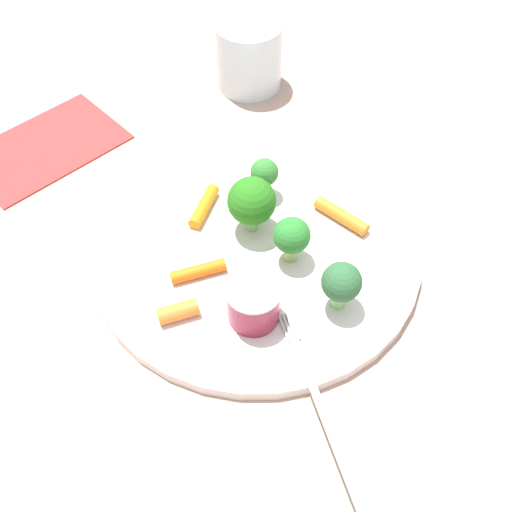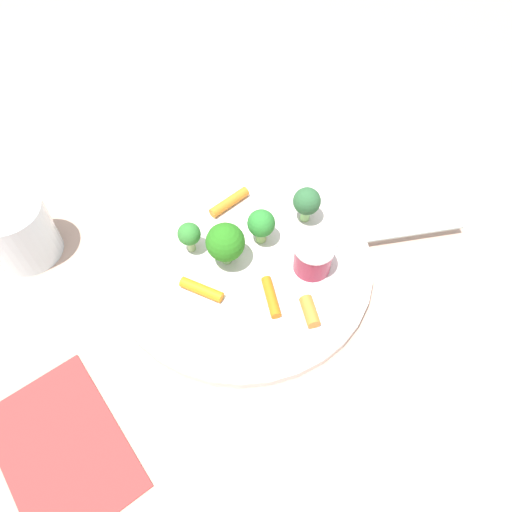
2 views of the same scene
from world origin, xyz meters
name	(u,v)px [view 1 (image 1 of 2)]	position (x,y,z in m)	size (l,w,h in m)	color
ground_plane	(256,250)	(0.00, 0.00, 0.00)	(2.40, 2.40, 0.00)	tan
plate	(256,246)	(0.00, 0.00, 0.01)	(0.32, 0.32, 0.01)	silver
sauce_cup	(253,303)	(-0.07, -0.05, 0.03)	(0.05, 0.05, 0.04)	maroon
broccoli_floret_0	(292,237)	(0.01, -0.04, 0.04)	(0.03, 0.03, 0.05)	#88B761
broccoli_floret_1	(264,174)	(0.06, 0.03, 0.04)	(0.03, 0.03, 0.04)	#90AA6D
broccoli_floret_2	(252,202)	(0.01, 0.02, 0.05)	(0.05, 0.05, 0.06)	#81B16C
broccoli_floret_3	(341,283)	(-0.01, -0.10, 0.04)	(0.04, 0.04, 0.05)	#83C16C
carrot_stick_0	(198,271)	(-0.06, 0.02, 0.02)	(0.01, 0.01, 0.05)	orange
carrot_stick_1	(341,216)	(0.07, -0.05, 0.02)	(0.01, 0.01, 0.06)	orange
carrot_stick_2	(178,312)	(-0.11, 0.00, 0.02)	(0.02, 0.02, 0.04)	orange
carrot_stick_3	(206,205)	(0.00, 0.07, 0.02)	(0.01, 0.01, 0.05)	orange
fork	(323,413)	(-0.10, -0.15, 0.01)	(0.12, 0.17, 0.00)	#B5C3BB
drinking_glass	(249,55)	(0.20, 0.18, 0.04)	(0.08, 0.08, 0.08)	silver
napkin	(46,146)	(-0.03, 0.28, 0.00)	(0.17, 0.11, 0.00)	#A83230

